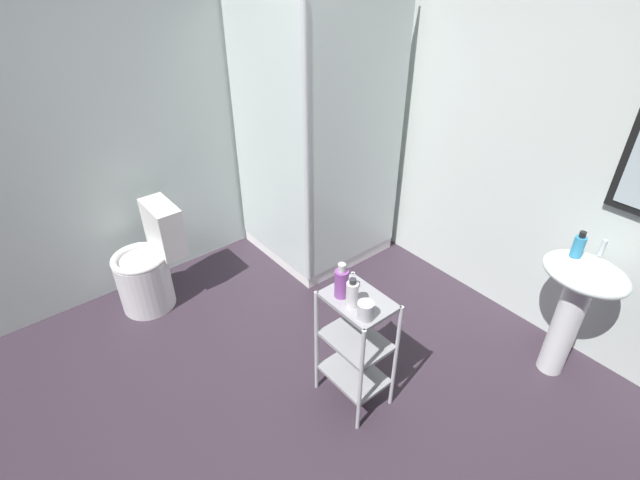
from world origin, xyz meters
TOP-DOWN VIEW (x-y plane):
  - ground_plane at (0.00, 0.00)m, footprint 4.20×4.20m
  - wall_back at (0.01, 1.85)m, footprint 4.20×0.14m
  - wall_left at (-1.85, 0.00)m, footprint 0.10×4.20m
  - shower_stall at (-1.23, 1.18)m, footprint 0.92×0.92m
  - pedestal_sink at (0.69, 1.52)m, footprint 0.46×0.37m
  - sink_faucet at (0.69, 1.64)m, footprint 0.03×0.03m
  - toilet at (-1.48, -0.14)m, footprint 0.37×0.49m
  - storage_cart at (0.06, 0.42)m, footprint 0.38×0.28m
  - hand_soap_bottle at (0.61, 1.53)m, footprint 0.06×0.06m
  - lotion_bottle_white at (0.08, 0.36)m, footprint 0.06×0.06m
  - conditioner_bottle_purple at (-0.02, 0.37)m, footprint 0.07×0.07m
  - rinse_cup at (0.18, 0.35)m, footprint 0.08×0.08m

SIDE VIEW (x-z plane):
  - ground_plane at x=0.00m, z-range -0.02..0.00m
  - toilet at x=-1.48m, z-range -0.07..0.69m
  - storage_cart at x=0.06m, z-range 0.07..0.81m
  - shower_stall at x=-1.23m, z-range -0.54..1.46m
  - pedestal_sink at x=0.69m, z-range 0.17..0.98m
  - rinse_cup at x=0.18m, z-range 0.74..0.83m
  - lotion_bottle_white at x=0.08m, z-range 0.73..0.90m
  - conditioner_bottle_purple at x=-0.02m, z-range 0.73..0.93m
  - sink_faucet at x=0.69m, z-range 0.81..0.91m
  - hand_soap_bottle at x=0.61m, z-range 0.80..0.95m
  - wall_left at x=-1.85m, z-range 0.00..2.50m
  - wall_back at x=0.01m, z-range 0.00..2.50m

